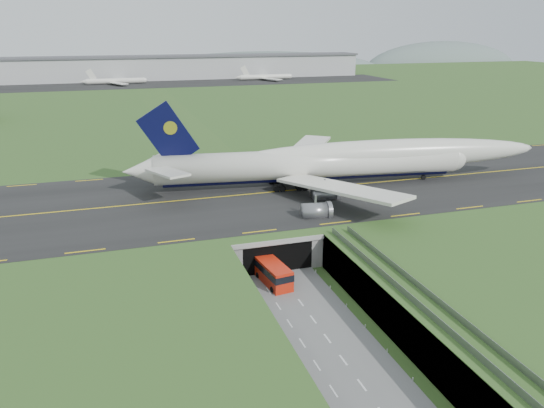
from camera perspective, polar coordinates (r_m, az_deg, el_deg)
name	(u,v)px	position (r m, az deg, el deg)	size (l,w,h in m)	color
ground	(294,295)	(82.52, 2.38, -9.72)	(900.00, 900.00, 0.00)	#305722
airfield_deck	(294,277)	(81.15, 2.41, -7.85)	(800.00, 800.00, 6.00)	gray
trench_road	(312,318)	(76.37, 4.32, -12.17)	(12.00, 75.00, 0.20)	slate
taxiway	(241,195)	(109.43, -3.39, 0.94)	(800.00, 44.00, 0.18)	black
tunnel_portal	(263,236)	(95.53, -0.97, -3.44)	(17.00, 22.30, 6.00)	gray
guideway	(430,314)	(69.61, 16.67, -11.27)	(3.00, 53.00, 7.05)	#A8A8A3
jumbo_jet	(339,161)	(116.53, 7.27, 4.59)	(92.27, 59.40, 19.80)	silver
shuttle_tram	(273,273)	(84.80, 0.14, -7.47)	(4.27, 8.76, 3.41)	red
cargo_terminal	(141,68)	(369.46, -13.91, 14.03)	(320.00, 67.00, 15.60)	#B2B2B2
distant_hills	(203,77)	(508.13, -7.39, 13.43)	(700.00, 91.00, 60.00)	slate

